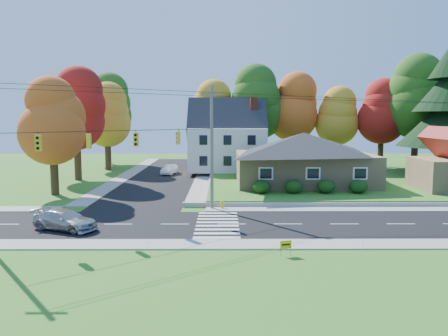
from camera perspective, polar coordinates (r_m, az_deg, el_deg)
The scene contains 24 objects.
ground at distance 31.08m, azimuth 0.98°, elevation -7.37°, with size 120.00×120.00×0.00m, color #3D7923.
road_main at distance 31.08m, azimuth 0.98°, elevation -7.35°, with size 90.00×8.00×0.02m, color black.
road_cross at distance 57.12m, azimuth -7.62°, elevation -0.95°, with size 8.00×44.00×0.02m, color black.
sidewalk_north at distance 35.95m, azimuth 0.82°, elevation -5.37°, with size 90.00×2.00×0.08m, color #9C9A90.
sidewalk_south at distance 26.25m, azimuth 1.22°, elevation -9.93°, with size 90.00×2.00×0.08m, color #9C9A90.
lawn at distance 53.44m, azimuth 14.57°, elevation -1.38°, with size 30.00×30.00×0.50m, color #3D7923.
ranch_house at distance 47.15m, azimuth 10.35°, elevation 1.37°, with size 14.60×10.60×5.40m.
colonial_house at distance 58.23m, azimuth 0.45°, elevation 3.77°, with size 10.40×8.40×9.60m.
hedge_row at distance 41.27m, azimuth 11.17°, elevation -2.38°, with size 10.70×1.70×1.27m.
traffic_infrastructure at distance 31.60m, azimuth 0.68°, elevation 2.33°, with size 38.10×10.66×10.00m.
tree_lot_0 at distance 64.17m, azimuth -1.45°, elevation 7.36°, with size 6.72×6.72×12.51m.
tree_lot_1 at distance 63.35m, azimuth 4.02°, elevation 8.54°, with size 7.84×7.84×14.60m.
tree_lot_2 at distance 65.04m, azimuth 9.28°, elevation 7.84°, with size 7.28×7.28×13.56m.
tree_lot_3 at distance 65.31m, azimuth 14.64°, elevation 6.56°, with size 6.16×6.16×11.47m.
tree_lot_4 at distance 66.15m, azimuth 19.94°, elevation 6.95°, with size 6.72×6.72×12.51m.
tree_lot_5 at distance 65.84m, azimuth 23.92°, elevation 8.48°, with size 8.40×8.40×15.64m.
tree_west_0 at distance 45.21m, azimuth -21.55°, elevation 5.72°, with size 6.16×6.16×11.47m.
tree_west_1 at distance 54.96m, azimuth -18.79°, elevation 7.28°, with size 7.28×7.28×13.56m.
tree_west_2 at distance 64.26m, azimuth -15.08°, elevation 6.69°, with size 6.72×6.72×12.51m.
tree_west_3 at distance 72.52m, azimuth -15.03°, elevation 7.70°, with size 7.84×7.84×14.60m.
silver_sedan at distance 31.26m, azimuth -20.04°, elevation -6.40°, with size 1.87×4.60×1.34m, color #A8A8AA.
white_car at distance 57.86m, azimuth -7.16°, elevation -0.21°, with size 1.35×3.86×1.27m, color silver.
fire_hydrant at distance 36.09m, azimuth -0.28°, elevation -4.83°, with size 0.41×0.31×0.71m.
yard_sign at distance 24.42m, azimuth 8.07°, elevation -9.91°, with size 0.65×0.21×0.84m.
Camera 1 is at (-0.65, -30.15, 7.54)m, focal length 35.00 mm.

